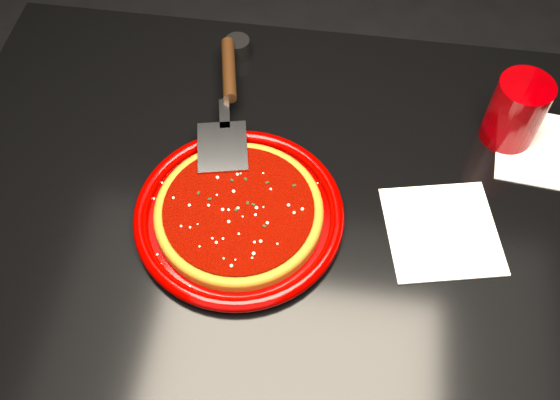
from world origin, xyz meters
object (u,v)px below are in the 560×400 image
at_px(table, 293,298).
at_px(plate, 239,214).
at_px(cup, 516,112).
at_px(pizza_server, 227,103).
at_px(ramekin, 238,47).

xyz_separation_m(table, plate, (-0.09, -0.04, 0.39)).
relative_size(table, cup, 9.72).
height_order(plate, pizza_server, pizza_server).
xyz_separation_m(pizza_server, ramekin, (-0.01, 0.16, -0.02)).
height_order(pizza_server, ramekin, pizza_server).
height_order(plate, ramekin, ramekin).
xyz_separation_m(cup, ramekin, (-0.49, 0.13, -0.04)).
bearing_deg(cup, table, -151.44).
relative_size(table, plate, 3.66).
bearing_deg(cup, ramekin, 165.06).
height_order(plate, cup, cup).
bearing_deg(plate, cup, 28.38).
bearing_deg(pizza_server, plate, -86.99).
bearing_deg(cup, plate, -151.62).
bearing_deg(ramekin, plate, -79.52).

